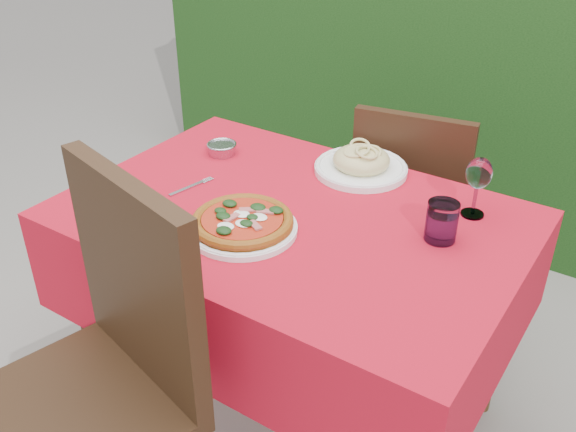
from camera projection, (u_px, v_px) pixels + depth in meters
The scene contains 11 objects.
ground at pixel (291, 403), 2.17m from camera, with size 60.00×60.00×0.00m, color slate.
hedge at pixel (487, 30), 2.81m from camera, with size 3.20×0.55×1.78m.
dining_table at pixel (292, 257), 1.86m from camera, with size 1.26×0.86×0.75m.
chair_near at pixel (102, 367), 1.47m from camera, with size 0.58×0.58×1.05m.
chair_far at pixel (412, 204), 2.31m from camera, with size 0.46×0.46×0.88m.
pizza_plate at pixel (242, 223), 1.69m from camera, with size 0.32×0.32×0.05m.
pasta_plate at pixel (361, 163), 1.98m from camera, with size 0.29×0.29×0.08m.
water_glass at pixel (441, 223), 1.64m from camera, with size 0.08×0.08×0.11m.
wine_glass at pixel (479, 176), 1.71m from camera, with size 0.07×0.07×0.17m.
fork at pixel (187, 188), 1.90m from camera, with size 0.02×0.17×0.00m, color #AFB0B6.
steel_ramekin at pixel (222, 149), 2.10m from camera, with size 0.09×0.09×0.03m, color #B0B0B7.
Camera 1 is at (0.84, -1.29, 1.65)m, focal length 40.00 mm.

